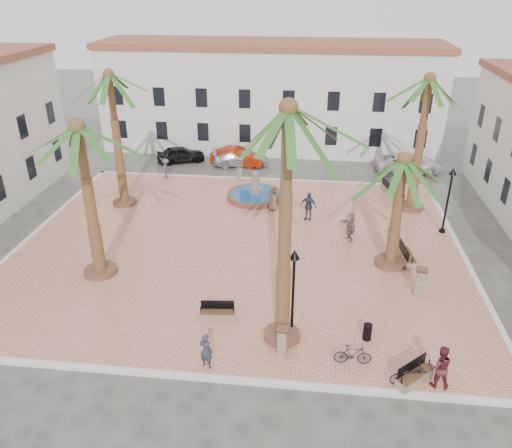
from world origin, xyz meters
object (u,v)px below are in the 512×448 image
Objects in this scene: bench_s at (217,314)px; bollard_n at (239,173)px; bollard_e at (420,281)px; lamppost_e at (450,189)px; cyclist_a at (206,351)px; bollard_se at (282,341)px; fountain at (255,195)px; car_black at (181,154)px; car_white at (408,163)px; palm_nw at (111,89)px; bicycle_a at (409,374)px; bench_e at (407,257)px; bench_se at (414,377)px; litter_bin at (367,332)px; pedestrian_east at (350,227)px; palm_e at (402,175)px; pedestrian_fountain_b at (308,206)px; car_silver at (241,158)px; palm_ne at (428,94)px; lamppost_s at (294,277)px; car_red at (237,157)px; bicycle_b at (353,355)px; pedestrian_fountain_a at (273,198)px; pedestrian_north at (166,168)px; palm_sw at (81,146)px; bench_ne at (389,190)px.

bollard_n reaches higher than bench_s.
bollard_e is (11.21, -14.34, 0.09)m from bollard_n.
lamppost_e is 18.37m from cyclist_a.
fountain is at bearing 100.56° from bollard_se.
car_black is 0.77× the size of car_white.
palm_nw is 7.12× the size of bollard_n.
bench_e is at bearing -23.09° from bicycle_a.
bench_s is at bearing -90.43° from fountain.
bicycle_a is at bearing 165.05° from bench_e.
bench_se is 22.91m from bollard_n.
bench_e reaches higher than bicycle_a.
car_white is at bearing 77.00° from litter_bin.
bench_se is 14.27m from lamppost_e.
bench_e is at bearing -125.14° from lamppost_e.
bicycle_a is 0.90× the size of pedestrian_east.
pedestrian_fountain_b is at bearing 131.65° from palm_e.
palm_e is at bearing -157.02° from car_silver.
bollard_se is at bearing -79.44° from fountain.
palm_ne is 4.76× the size of pedestrian_fountain_b.
lamppost_s reaches higher than car_white.
lamppost_s is at bearing -157.97° from car_red.
bicycle_b is 0.33× the size of car_silver.
pedestrian_fountain_a is 1.14× the size of pedestrian_north.
pedestrian_fountain_b is at bearing 6.72° from bicycle_b.
lamppost_e is 1.04× the size of car_black.
palm_nw reaches higher than bench_e.
litter_bin is (-4.16, -14.44, -7.45)m from palm_ne.
palm_nw is at bearing -144.93° from bollard_n.
car_silver is (-10.45, 24.69, 0.27)m from bench_se.
bench_se is 6.43m from bollard_e.
fountain reaches higher than car_black.
bench_e is 19.11m from car_silver.
palm_e is 20.33m from pedestrian_north.
palm_e is 10.38m from bench_se.
palm_sw is 18.22m from bench_e.
palm_ne is at bearing -17.52° from bench_e.
palm_e is 0.71× the size of palm_ne.
lamppost_s is (-6.32, -16.80, 2.56)m from bench_ne.
pedestrian_fountain_a is 9.84m from car_silver.
fountain is 5.27× the size of litter_bin.
bollard_n is at bearing 116.74° from fountain.
bicycle_a is 15.04m from pedestrian_fountain_b.
pedestrian_fountain_a is at bearing 101.34° from bench_ne.
palm_ne is 18.70m from bicycle_a.
palm_sw is at bearing 152.16° from bollard_se.
palm_nw is 21.77m from litter_bin.
bench_se is 1.07× the size of pedestrian_north.
bench_e is 9.66m from bicycle_a.
car_black is at bearing 16.87° from bicycle_a.
car_silver is at bearing 142.02° from lamppost_e.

